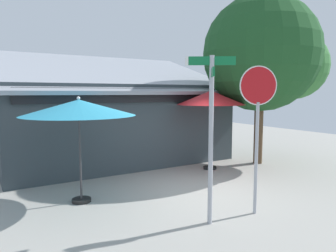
{
  "coord_description": "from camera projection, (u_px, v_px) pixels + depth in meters",
  "views": [
    {
      "loc": [
        -4.73,
        -6.4,
        2.54
      ],
      "look_at": [
        -0.1,
        1.2,
        1.6
      ],
      "focal_mm": 33.57,
      "sensor_mm": 36.0,
      "label": 1
    }
  ],
  "objects": [
    {
      "name": "patio_umbrella_teal_left",
      "position": [
        79.0,
        108.0,
        7.12
      ],
      "size": [
        2.58,
        2.58,
        2.46
      ],
      "color": "black",
      "rests_on": "ground"
    },
    {
      "name": "street_sign_post",
      "position": [
        211.0,
        123.0,
        5.93
      ],
      "size": [
        0.79,
        0.74,
        3.23
      ],
      "color": "#A8AAB2",
      "rests_on": "ground"
    },
    {
      "name": "ground_plane",
      "position": [
        195.0,
        193.0,
        8.16
      ],
      "size": [
        28.0,
        28.0,
        0.1
      ],
      "primitive_type": "cube",
      "color": "#9E9B93"
    },
    {
      "name": "shade_tree",
      "position": [
        266.0,
        56.0,
        11.03
      ],
      "size": [
        4.34,
        4.06,
        5.94
      ],
      "color": "brown",
      "rests_on": "ground"
    },
    {
      "name": "cafe_building",
      "position": [
        111.0,
        120.0,
        12.05
      ],
      "size": [
        8.38,
        5.46,
        4.17
      ],
      "color": "#333D42",
      "rests_on": "ground"
    },
    {
      "name": "patio_umbrella_crimson_center",
      "position": [
        211.0,
        98.0,
        10.28
      ],
      "size": [
        2.26,
        2.26,
        2.68
      ],
      "color": "black",
      "rests_on": "ground"
    },
    {
      "name": "stop_sign",
      "position": [
        258.0,
        111.0,
        6.43
      ],
      "size": [
        0.75,
        0.32,
        3.09
      ],
      "color": "#A8AAB2",
      "rests_on": "ground"
    }
  ]
}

